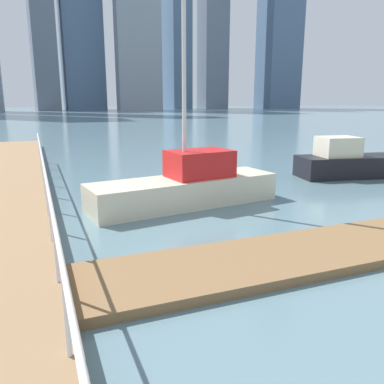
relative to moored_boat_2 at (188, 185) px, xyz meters
name	(u,v)px	position (x,y,z in m)	size (l,w,h in m)	color
ground_plane	(113,167)	(-0.81, 7.57, -0.60)	(300.00, 300.00, 0.00)	slate
boardwalk_railing	(51,211)	(-3.96, -3.87, 0.65)	(0.06, 28.36, 1.08)	white
moored_boat_2	(188,185)	(0.00, 0.00, 0.00)	(5.89, 2.36, 6.95)	beige
moored_boat_5	(351,162)	(7.79, 1.66, -0.02)	(4.84, 2.41, 1.63)	black
skyline_tower_2	(43,43)	(0.20, 110.05, 17.39)	(6.18, 10.32, 35.97)	slate
skyline_tower_4	(137,39)	(25.31, 104.69, 19.13)	(12.05, 10.31, 39.45)	#8C939E
skyline_tower_5	(176,12)	(39.91, 112.31, 28.83)	(6.17, 11.01, 58.85)	slate
skyline_tower_6	(213,14)	(53.77, 115.15, 29.55)	(8.69, 6.66, 60.31)	slate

